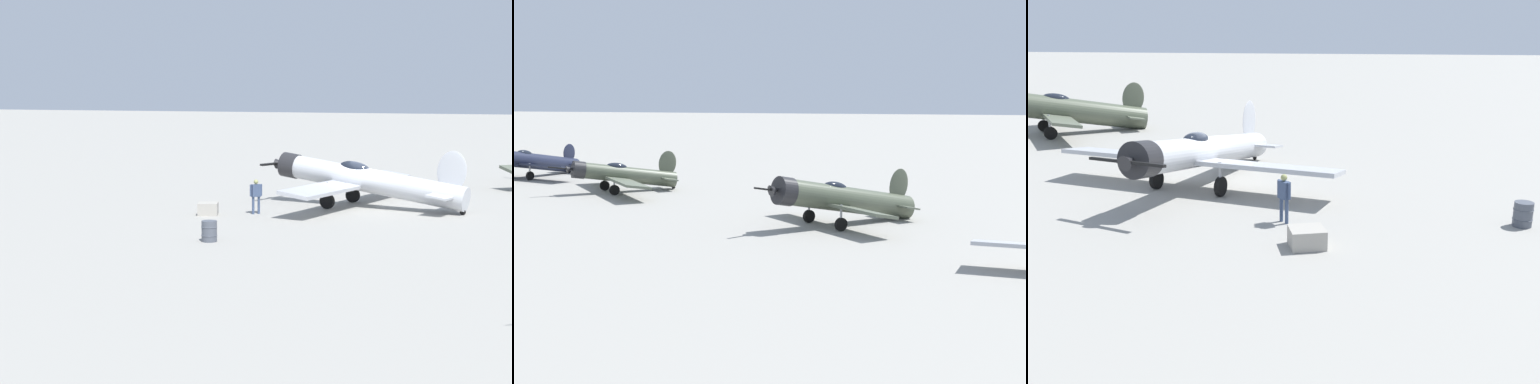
{
  "view_description": "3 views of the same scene",
  "coord_description": "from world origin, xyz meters",
  "views": [
    {
      "loc": [
        12.41,
        -42.77,
        5.99
      ],
      "look_at": [
        -4.63,
        -4.49,
        1.1
      ],
      "focal_mm": 59.82,
      "sensor_mm": 36.0,
      "label": 1
    },
    {
      "loc": [
        -36.79,
        8.48,
        8.43
      ],
      "look_at": [
        11.82,
        18.58,
        1.6
      ],
      "focal_mm": 54.17,
      "sensor_mm": 36.0,
      "label": 2
    },
    {
      "loc": [
        -21.98,
        -8.56,
        6.17
      ],
      "look_at": [
        -4.63,
        -4.49,
        1.1
      ],
      "focal_mm": 38.08,
      "sensor_mm": 36.0,
      "label": 3
    }
  ],
  "objects": [
    {
      "name": "ground_crew_mechanic",
      "position": [
        -4.63,
        -4.49,
        1.05
      ],
      "size": [
        0.48,
        0.53,
        1.73
      ],
      "rotation": [
        0.0,
        0.0,
        5.58
      ],
      "color": "#384766",
      "rests_on": "ground_plane"
    },
    {
      "name": "equipment_crate",
      "position": [
        -6.69,
        -5.69,
        0.3
      ],
      "size": [
        1.3,
        1.36,
        0.6
      ],
      "rotation": [
        0.0,
        0.0,
        5.11
      ],
      "color": "#9E998E",
      "rests_on": "ground_plane"
    },
    {
      "name": "ground_plane",
      "position": [
        0.0,
        0.0,
        0.0
      ],
      "size": [
        400.0,
        400.0,
        0.0
      ],
      "primitive_type": "plane",
      "color": "gray"
    },
    {
      "name": "fuel_drum",
      "position": [
        -3.15,
        -12.46,
        0.43
      ],
      "size": [
        0.67,
        0.67,
        0.85
      ],
      "color": "#474C56",
      "rests_on": "ground_plane"
    },
    {
      "name": "airplane_mid_apron",
      "position": [
        9.62,
        13.68,
        1.59
      ],
      "size": [
        9.37,
        9.34,
        3.47
      ],
      "rotation": [
        0.0,
        0.0,
        2.32
      ],
      "color": "#4C5442",
      "rests_on": "ground_plane"
    },
    {
      "name": "airplane_foreground",
      "position": [
        -0.52,
        0.07,
        1.44
      ],
      "size": [
        11.23,
        12.75,
        3.23
      ],
      "rotation": [
        0.0,
        0.0,
        3.0
      ],
      "color": "#B7BABF",
      "rests_on": "ground_plane"
    }
  ]
}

